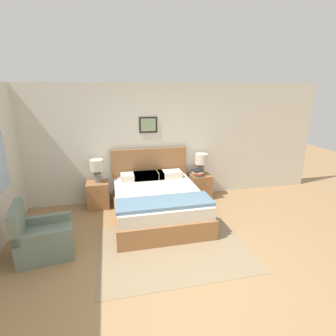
% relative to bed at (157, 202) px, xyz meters
% --- Properties ---
extents(ground_plane, '(16.00, 16.00, 0.00)m').
position_rel_bed_xyz_m(ground_plane, '(0.15, -1.67, -0.33)').
color(ground_plane, '#99754C').
extents(wall_back, '(7.97, 0.09, 2.60)m').
position_rel_bed_xyz_m(wall_back, '(0.15, 1.05, 0.97)').
color(wall_back, beige).
rests_on(wall_back, ground_plane).
extents(area_rug_main, '(2.39, 1.79, 0.01)m').
position_rel_bed_xyz_m(area_rug_main, '(0.05, -1.10, -0.33)').
color(area_rug_main, '#897556').
rests_on(area_rug_main, ground_plane).
extents(bed, '(1.68, 2.01, 1.21)m').
position_rel_bed_xyz_m(bed, '(0.00, 0.00, 0.00)').
color(bed, '#936038').
rests_on(bed, ground_plane).
extents(armchair, '(0.87, 0.78, 0.87)m').
position_rel_bed_xyz_m(armchair, '(-1.95, -0.82, -0.05)').
color(armchair, slate).
rests_on(armchair, ground_plane).
extents(nightstand_near_window, '(0.46, 0.44, 0.57)m').
position_rel_bed_xyz_m(nightstand_near_window, '(-1.16, 0.76, -0.05)').
color(nightstand_near_window, '#936038').
rests_on(nightstand_near_window, ground_plane).
extents(nightstand_by_door, '(0.46, 0.44, 0.57)m').
position_rel_bed_xyz_m(nightstand_by_door, '(1.16, 0.76, -0.05)').
color(nightstand_by_door, '#936038').
rests_on(nightstand_by_door, ground_plane).
extents(table_lamp_near_window, '(0.28, 0.28, 0.49)m').
position_rel_bed_xyz_m(table_lamp_near_window, '(-1.14, 0.79, 0.56)').
color(table_lamp_near_window, slate).
rests_on(table_lamp_near_window, nightstand_near_window).
extents(table_lamp_by_door, '(0.28, 0.28, 0.49)m').
position_rel_bed_xyz_m(table_lamp_by_door, '(1.17, 0.79, 0.56)').
color(table_lamp_by_door, slate).
rests_on(table_lamp_by_door, nightstand_by_door).
extents(book_thick_bottom, '(0.15, 0.25, 0.04)m').
position_rel_bed_xyz_m(book_thick_bottom, '(1.06, 0.72, 0.26)').
color(book_thick_bottom, '#4C7551').
rests_on(book_thick_bottom, nightstand_by_door).
extents(book_hardcover_middle, '(0.20, 0.30, 0.03)m').
position_rel_bed_xyz_m(book_hardcover_middle, '(1.06, 0.72, 0.29)').
color(book_hardcover_middle, '#B7332D').
rests_on(book_hardcover_middle, book_thick_bottom).
extents(book_novel_upper, '(0.23, 0.24, 0.04)m').
position_rel_bed_xyz_m(book_novel_upper, '(1.06, 0.72, 0.33)').
color(book_novel_upper, beige).
rests_on(book_novel_upper, book_hardcover_middle).
extents(book_slim_near_top, '(0.25, 0.25, 0.03)m').
position_rel_bed_xyz_m(book_slim_near_top, '(1.06, 0.72, 0.36)').
color(book_slim_near_top, '#232328').
rests_on(book_slim_near_top, book_novel_upper).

